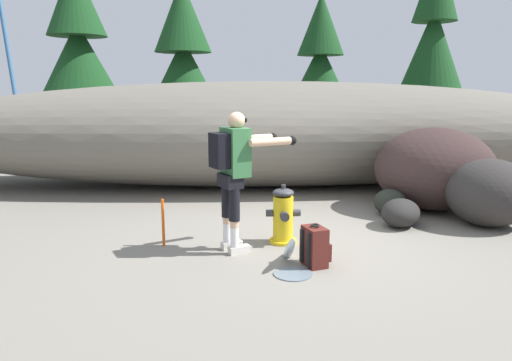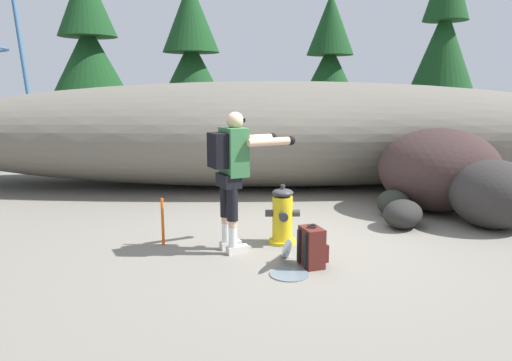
{
  "view_description": "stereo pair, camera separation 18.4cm",
  "coord_description": "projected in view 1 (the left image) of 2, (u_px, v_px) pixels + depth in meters",
  "views": [
    {
      "loc": [
        -0.75,
        -5.9,
        1.92
      ],
      "look_at": [
        -0.48,
        0.24,
        0.75
      ],
      "focal_mm": 33.67,
      "sensor_mm": 36.0,
      "label": 1
    },
    {
      "loc": [
        -0.57,
        -5.91,
        1.92
      ],
      "look_at": [
        -0.48,
        0.24,
        0.75
      ],
      "focal_mm": 33.67,
      "sensor_mm": 36.0,
      "label": 2
    }
  ],
  "objects": [
    {
      "name": "ground_plane",
      "position": [
        294.0,
        242.0,
        6.19
      ],
      "size": [
        56.0,
        56.0,
        0.04
      ],
      "primitive_type": "cube",
      "color": "slate"
    },
    {
      "name": "dirt_embankment",
      "position": [
        272.0,
        134.0,
        9.65
      ],
      "size": [
        15.17,
        3.2,
        2.08
      ],
      "primitive_type": "ellipsoid",
      "color": "#666056",
      "rests_on": "ground_plane"
    },
    {
      "name": "fire_hydrant",
      "position": [
        283.0,
        216.0,
        6.05
      ],
      "size": [
        0.43,
        0.39,
        0.75
      ],
      "color": "gold",
      "rests_on": "ground_plane"
    },
    {
      "name": "hydrant_water_jet",
      "position": [
        289.0,
        255.0,
        5.41
      ],
      "size": [
        0.42,
        1.13,
        0.67
      ],
      "color": "silver",
      "rests_on": "ground_plane"
    },
    {
      "name": "utility_worker",
      "position": [
        235.0,
        165.0,
        5.6
      ],
      "size": [
        1.04,
        0.79,
        1.67
      ],
      "rotation": [
        0.0,
        0.0,
        0.46
      ],
      "color": "beige",
      "rests_on": "ground_plane"
    },
    {
      "name": "spare_backpack",
      "position": [
        315.0,
        247.0,
        5.28
      ],
      "size": [
        0.34,
        0.35,
        0.47
      ],
      "rotation": [
        0.0,
        0.0,
        0.32
      ],
      "color": "#511E19",
      "rests_on": "ground_plane"
    },
    {
      "name": "boulder_large",
      "position": [
        434.0,
        169.0,
        7.72
      ],
      "size": [
        2.29,
        2.22,
        1.33
      ],
      "primitive_type": "ellipsoid",
      "rotation": [
        0.0,
        0.0,
        6.01
      ],
      "color": "#352625",
      "rests_on": "ground_plane"
    },
    {
      "name": "boulder_mid",
      "position": [
        490.0,
        193.0,
        6.79
      ],
      "size": [
        1.42,
        1.39,
        0.96
      ],
      "primitive_type": "ellipsoid",
      "rotation": [
        0.0,
        0.0,
        1.36
      ],
      "color": "#2E2B2A",
      "rests_on": "ground_plane"
    },
    {
      "name": "boulder_small",
      "position": [
        401.0,
        213.0,
        6.8
      ],
      "size": [
        0.81,
        0.85,
        0.4
      ],
      "primitive_type": "ellipsoid",
      "rotation": [
        0.0,
        0.0,
        1.01
      ],
      "color": "#262524",
      "rests_on": "ground_plane"
    },
    {
      "name": "boulder_outlier",
      "position": [
        390.0,
        203.0,
        7.35
      ],
      "size": [
        0.67,
        0.66,
        0.42
      ],
      "primitive_type": "ellipsoid",
      "rotation": [
        0.0,
        0.0,
        5.56
      ],
      "color": "#242922",
      "rests_on": "ground_plane"
    },
    {
      "name": "pine_tree_far_left",
      "position": [
        78.0,
        49.0,
        14.04
      ],
      "size": [
        2.63,
        2.63,
        5.55
      ],
      "color": "#47331E",
      "rests_on": "ground_plane"
    },
    {
      "name": "pine_tree_left",
      "position": [
        184.0,
        65.0,
        12.65
      ],
      "size": [
        2.3,
        2.3,
        4.71
      ],
      "color": "#47331E",
      "rests_on": "ground_plane"
    },
    {
      "name": "pine_tree_center",
      "position": [
        320.0,
        66.0,
        16.04
      ],
      "size": [
        2.4,
        2.4,
        5.04
      ],
      "color": "#47331E",
      "rests_on": "ground_plane"
    },
    {
      "name": "pine_tree_right",
      "position": [
        433.0,
        35.0,
        14.46
      ],
      "size": [
        2.05,
        2.05,
        6.19
      ],
      "color": "#47331E",
      "rests_on": "ground_plane"
    },
    {
      "name": "survey_stake",
      "position": [
        163.0,
        222.0,
        5.93
      ],
      "size": [
        0.04,
        0.04,
        0.6
      ],
      "primitive_type": "cylinder",
      "color": "#E55914",
      "rests_on": "ground_plane"
    }
  ]
}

